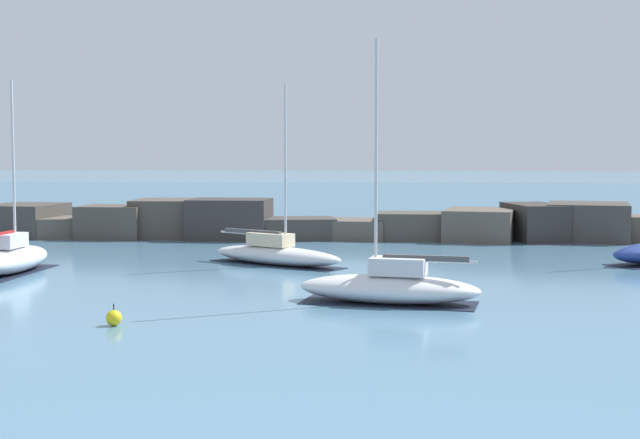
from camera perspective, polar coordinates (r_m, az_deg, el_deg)
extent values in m
cube|color=teal|center=(117.39, 3.77, 1.50)|extent=(400.00, 116.00, 0.01)
cube|color=#423D38|center=(62.87, -18.35, -0.04)|extent=(4.75, 5.66, 2.15)
cube|color=brown|center=(61.33, -15.96, -0.47)|extent=(4.28, 4.58, 1.32)
cube|color=#4C443D|center=(59.83, -13.00, -0.14)|extent=(4.37, 4.00, 2.13)
cube|color=#4C443D|center=(59.86, -9.65, 0.08)|extent=(4.64, 5.03, 2.50)
cube|color=#383330|center=(57.96, -5.77, 0.03)|extent=(5.17, 4.15, 2.59)
cube|color=#423D38|center=(57.66, -1.62, -0.57)|extent=(5.63, 4.33, 1.37)
cube|color=brown|center=(57.94, 2.10, -0.61)|extent=(4.79, 4.43, 1.26)
cube|color=#4C443D|center=(57.55, 5.94, -0.42)|extent=(4.52, 3.65, 1.74)
cube|color=brown|center=(57.75, 10.19, -0.33)|extent=(5.18, 6.11, 1.98)
cube|color=#383330|center=(58.63, 13.53, -0.15)|extent=(3.80, 5.93, 2.31)
cube|color=#423D38|center=(59.40, 16.79, -0.13)|extent=(5.98, 6.35, 2.37)
ellipsoid|color=white|center=(32.87, 4.44, -4.45)|extent=(7.03, 3.46, 1.06)
cube|color=black|center=(32.95, 4.43, -5.33)|extent=(6.69, 3.35, 0.03)
cube|color=silver|center=(32.70, 5.03, -3.00)|extent=(2.21, 1.60, 0.64)
cylinder|color=silver|center=(32.60, 3.61, 4.00)|extent=(0.12, 0.12, 8.59)
cylinder|color=#BCBCC1|center=(32.52, 6.78, -2.64)|extent=(3.66, 0.77, 0.10)
cube|color=#4C4C51|center=(32.50, 6.79, -2.47)|extent=(3.13, 0.77, 0.20)
ellipsoid|color=white|center=(43.47, -19.17, -2.46)|extent=(2.35, 6.48, 1.21)
cube|color=black|center=(43.54, -19.15, -3.23)|extent=(2.30, 6.16, 0.03)
cube|color=silver|center=(43.09, -19.38, -1.28)|extent=(1.24, 1.96, 0.64)
cylinder|color=silver|center=(43.64, -19.04, 3.42)|extent=(0.12, 0.12, 7.68)
ellipsoid|color=silver|center=(44.22, -2.80, -2.32)|extent=(7.58, 5.71, 0.92)
cube|color=black|center=(44.27, -2.80, -2.89)|extent=(7.23, 5.48, 0.03)
cube|color=beige|center=(44.39, -3.20, -1.29)|extent=(2.52, 2.11, 0.64)
cylinder|color=silver|center=(43.58, -2.23, 3.41)|extent=(0.12, 0.12, 7.92)
cylinder|color=#BCBCC1|center=(45.11, -4.34, -0.91)|extent=(3.68, 2.36, 0.10)
cube|color=#4C4C51|center=(45.11, -4.34, -0.78)|extent=(3.19, 2.10, 0.20)
sphere|color=yellow|center=(29.28, -13.05, -6.16)|extent=(0.51, 0.51, 0.51)
cylinder|color=black|center=(29.22, -13.07, -5.47)|extent=(0.04, 0.04, 0.20)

